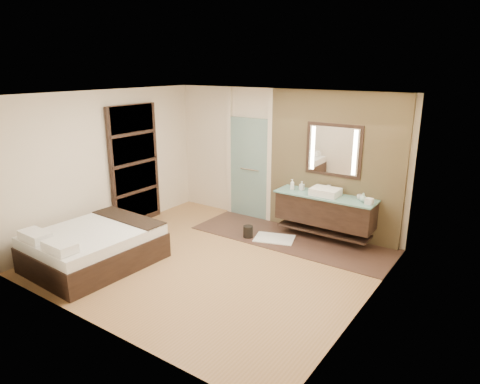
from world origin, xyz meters
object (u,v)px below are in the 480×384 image
Objects in this scene: mirror_unit at (334,150)px; bed at (94,247)px; waste_bin at (248,232)px; vanity at (325,210)px.

mirror_unit is 0.54× the size of bed.
waste_bin is at bearing 60.89° from bed.
vanity is 1.75× the size of mirror_unit.
mirror_unit is at bearing 90.00° from vanity.
vanity is at bearing 31.16° from waste_bin.
vanity is 0.95× the size of bed.
bed is 2.76m from waste_bin.
bed is at bearing -130.55° from vanity.
vanity reaches higher than waste_bin.
waste_bin is (-1.20, -0.73, -0.47)m from vanity.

